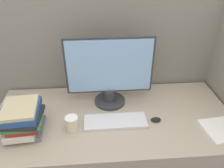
# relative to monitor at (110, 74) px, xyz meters

# --- Properties ---
(cubicle_panel_rear) EXTENTS (2.05, 0.04, 1.55)m
(cubicle_panel_rear) POSITION_rel_monitor_xyz_m (0.01, 0.26, -0.19)
(cubicle_panel_rear) COLOR gray
(cubicle_panel_rear) RESTS_ON ground_plane
(desk) EXTENTS (1.65, 0.78, 0.73)m
(desk) POSITION_rel_monitor_xyz_m (0.01, -0.17, -0.60)
(desk) COLOR tan
(desk) RESTS_ON ground_plane
(monitor) EXTENTS (0.61, 0.23, 0.51)m
(monitor) POSITION_rel_monitor_xyz_m (0.00, 0.00, 0.00)
(monitor) COLOR #333338
(monitor) RESTS_ON desk
(keyboard) EXTENTS (0.41, 0.15, 0.02)m
(keyboard) POSITION_rel_monitor_xyz_m (0.02, -0.24, -0.23)
(keyboard) COLOR silver
(keyboard) RESTS_ON desk
(mouse) EXTENTS (0.07, 0.04, 0.03)m
(mouse) POSITION_rel_monitor_xyz_m (0.29, -0.24, -0.23)
(mouse) COLOR black
(mouse) RESTS_ON desk
(coffee_cup) EXTENTS (0.08, 0.08, 0.10)m
(coffee_cup) POSITION_rel_monitor_xyz_m (-0.26, -0.28, -0.19)
(coffee_cup) COLOR beige
(coffee_cup) RESTS_ON desk
(book_stack) EXTENTS (0.25, 0.28, 0.19)m
(book_stack) POSITION_rel_monitor_xyz_m (-0.55, -0.27, -0.14)
(book_stack) COLOR slate
(book_stack) RESTS_ON desk
(paper_pile) EXTENTS (0.23, 0.24, 0.01)m
(paper_pile) POSITION_rel_monitor_xyz_m (0.68, -0.36, -0.23)
(paper_pile) COLOR white
(paper_pile) RESTS_ON desk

